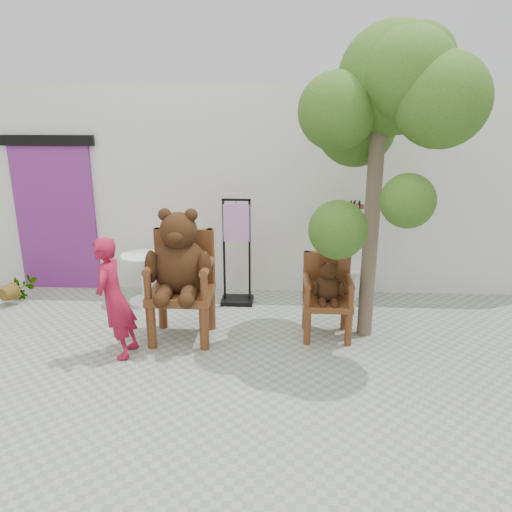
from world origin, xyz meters
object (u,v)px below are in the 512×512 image
Objects in this scene: chair_big at (180,267)px; person at (114,298)px; tree at (393,99)px; cafe_table at (143,273)px; stool_bucket at (353,256)px; display_stand at (237,264)px; chair_small at (327,289)px.

chair_big reaches higher than person.
tree is (2.36, 0.14, 1.89)m from chair_big.
cafe_table is 3.03m from stool_bucket.
display_stand is (1.35, 0.03, 0.14)m from cafe_table.
person is (-2.41, -0.64, 0.08)m from chair_small.
cafe_table is 0.48× the size of stool_bucket.
display_stand is (1.22, 1.64, -0.10)m from person.
chair_big is 2.65m from stool_bucket.
stool_bucket is at bearing 9.49° from display_stand.
chair_big is 0.44× the size of tree.
stool_bucket reaches higher than chair_small.
person is 1.63m from cafe_table.
tree reaches higher than chair_big.
stool_bucket is (1.66, 0.26, 0.06)m from display_stand.
tree is at bearing -83.82° from stool_bucket.
chair_small is (1.75, 0.16, -0.31)m from chair_big.
cafe_table is (-0.79, 1.12, -0.47)m from chair_big.
chair_big is 2.29× the size of cafe_table.
person is at bearing -168.32° from tree.
display_stand is 1.68m from stool_bucket.
cafe_table is at bearing 159.19° from chair_small.
display_stand is at bearing -170.93° from stool_bucket.
chair_small is at bearing 178.49° from tree.
chair_big is 0.84m from person.
chair_big is at bearing -54.98° from cafe_table.
cafe_table is 0.19× the size of tree.
cafe_table is (-0.13, 1.60, -0.25)m from person.
chair_small is at bearing 5.10° from chair_big.
stool_bucket is (3.01, 0.30, 0.20)m from cafe_table.
chair_big is 1.11× the size of stool_bucket.
stool_bucket is (2.88, 1.90, -0.04)m from person.
stool_bucket reaches higher than cafe_table.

